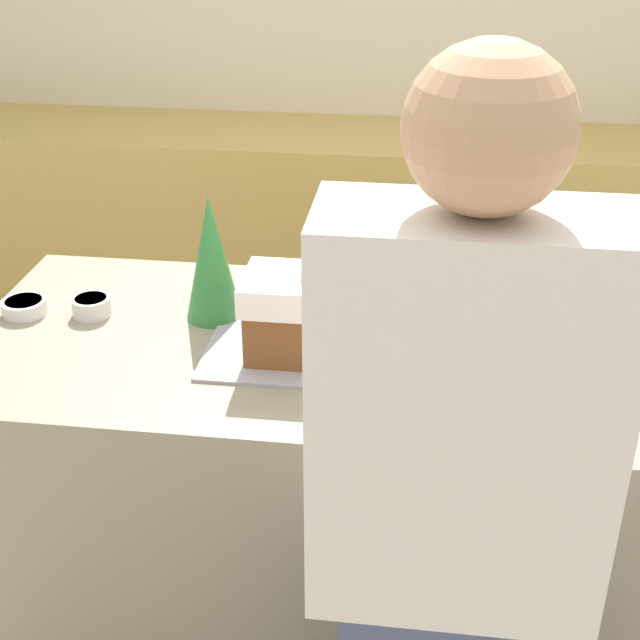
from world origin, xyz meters
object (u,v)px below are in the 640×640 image
object	(u,v)px
candy_bowl_near_tray_left	(91,305)
person	(450,559)
gingerbread_house	(285,312)
candy_bowl_front_corner	(531,331)
cookbook	(401,303)
candy_bowl_behind_tray	(639,295)
candy_bowl_far_left	(24,306)
candy_bowl_far_right	(474,295)
baking_tray	(286,353)
candy_bowl_beside_tree	(600,349)
decorative_tree	(212,258)

from	to	relation	value
candy_bowl_near_tray_left	person	distance (m)	1.17
gingerbread_house	candy_bowl_near_tray_left	xyz separation A→B (m)	(-0.52, 0.14, -0.09)
candy_bowl_front_corner	cookbook	xyz separation A→B (m)	(-0.32, 0.14, -0.02)
candy_bowl_behind_tray	person	bearing A→B (deg)	-115.78
gingerbread_house	candy_bowl_far_left	world-z (taller)	gingerbread_house
gingerbread_house	candy_bowl_far_right	distance (m)	0.56
candy_bowl_far_left	cookbook	bearing A→B (deg)	9.63
candy_bowl_behind_tray	baking_tray	bearing A→B (deg)	-156.34
candy_bowl_far_right	person	xyz separation A→B (m)	(-0.06, -0.95, -0.04)
candy_bowl_beside_tree	person	world-z (taller)	person
gingerbread_house	candy_bowl_front_corner	size ratio (longest dim) A/B	2.49
decorative_tree	candy_bowl_behind_tray	size ratio (longest dim) A/B	2.39
gingerbread_house	candy_bowl_near_tray_left	world-z (taller)	gingerbread_house
decorative_tree	candy_bowl_far_right	bearing A→B (deg)	14.25
candy_bowl_near_tray_left	candy_bowl_behind_tray	world-z (taller)	candy_bowl_behind_tray
person	candy_bowl_far_right	bearing A→B (deg)	86.45
decorative_tree	candy_bowl_far_left	xyz separation A→B (m)	(-0.48, -0.05, -0.14)
baking_tray	candy_bowl_behind_tray	bearing A→B (deg)	23.66
candy_bowl_far_right	gingerbread_house	bearing A→B (deg)	-142.68
candy_bowl_far_right	cookbook	xyz separation A→B (m)	(-0.19, -0.05, -0.01)
gingerbread_house	candy_bowl_behind_tray	bearing A→B (deg)	23.66
candy_bowl_front_corner	candy_bowl_behind_tray	distance (m)	0.37
decorative_tree	cookbook	bearing A→B (deg)	13.60
cookbook	candy_bowl_far_right	bearing A→B (deg)	15.85
decorative_tree	cookbook	size ratio (longest dim) A/B	1.70
baking_tray	decorative_tree	world-z (taller)	decorative_tree
candy_bowl_near_tray_left	candy_bowl_behind_tray	bearing A→B (deg)	9.83
baking_tray	candy_bowl_front_corner	xyz separation A→B (m)	(0.57, 0.14, 0.02)
candy_bowl_front_corner	candy_bowl_near_tray_left	bearing A→B (deg)	-179.59
gingerbread_house	candy_bowl_far_left	size ratio (longest dim) A/B	2.40
gingerbread_house	candy_bowl_near_tray_left	bearing A→B (deg)	165.22
candy_bowl_beside_tree	candy_bowl_far_left	size ratio (longest dim) A/B	0.98
candy_bowl_far_right	person	size ratio (longest dim) A/B	0.06
candy_bowl_near_tray_left	candy_bowl_behind_tray	xyz separation A→B (m)	(1.38, 0.24, 0.00)
decorative_tree	candy_bowl_far_right	xyz separation A→B (m)	(0.65, 0.16, -0.14)
gingerbread_house	person	bearing A→B (deg)	-58.12
candy_bowl_front_corner	baking_tray	bearing A→B (deg)	-165.70
baking_tray	candy_bowl_behind_tray	world-z (taller)	candy_bowl_behind_tray
candy_bowl_beside_tree	candy_bowl_far_right	xyz separation A→B (m)	(-0.28, 0.26, -0.01)
cookbook	candy_bowl_near_tray_left	bearing A→B (deg)	-169.38
person	candy_bowl_front_corner	bearing A→B (deg)	76.05
candy_bowl_near_tray_left	candy_bowl_front_corner	bearing A→B (deg)	0.41
candy_bowl_near_tray_left	person	size ratio (longest dim) A/B	0.05
person	decorative_tree	bearing A→B (deg)	127.07
baking_tray	gingerbread_house	distance (m)	0.11
candy_bowl_beside_tree	cookbook	bearing A→B (deg)	156.24
candy_bowl_behind_tray	candy_bowl_far_right	xyz separation A→B (m)	(-0.42, -0.04, -0.01)
decorative_tree	candy_bowl_far_left	size ratio (longest dim) A/B	2.83
candy_bowl_near_tray_left	candy_bowl_behind_tray	size ratio (longest dim) A/B	0.73
candy_bowl_far_left	candy_bowl_near_tray_left	bearing A→B (deg)	5.12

